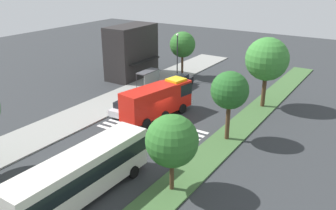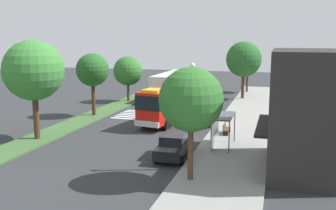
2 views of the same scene
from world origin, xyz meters
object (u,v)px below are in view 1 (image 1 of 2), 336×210
at_px(parked_car_mid, 180,81).
at_px(median_tree_west, 230,91).
at_px(street_lamp, 177,53).
at_px(bus_stop_shelter, 150,76).
at_px(parked_car_west, 127,107).
at_px(sidewalk_tree_east, 183,45).
at_px(fire_truck, 159,99).
at_px(median_tree_center, 267,59).
at_px(bench_near_shelter, 132,94).
at_px(median_tree_far_west, 172,141).
at_px(transit_bus, 81,173).

height_order(parked_car_mid, median_tree_west, median_tree_west).
bearing_deg(street_lamp, bus_stop_shelter, 170.10).
bearing_deg(bus_stop_shelter, median_tree_west, -118.94).
distance_m(parked_car_west, sidewalk_tree_east, 16.52).
bearing_deg(fire_truck, parked_car_mid, 29.16).
height_order(parked_car_mid, street_lamp, street_lamp).
distance_m(sidewalk_tree_east, median_tree_center, 15.44).
relative_size(street_lamp, median_tree_center, 0.83).
height_order(parked_car_west, bus_stop_shelter, bus_stop_shelter).
relative_size(bus_stop_shelter, bench_near_shelter, 2.19).
relative_size(fire_truck, bench_near_shelter, 5.82).
bearing_deg(median_tree_center, parked_car_mid, 84.14).
distance_m(bus_stop_shelter, bench_near_shelter, 4.20).
xyz_separation_m(sidewalk_tree_east, median_tree_far_west, (-25.73, -14.38, -0.84)).
distance_m(parked_car_west, median_tree_west, 12.87).
bearing_deg(transit_bus, fire_truck, -164.86).
bearing_deg(bench_near_shelter, street_lamp, -5.68).
distance_m(fire_truck, median_tree_center, 13.08).
bearing_deg(transit_bus, median_tree_far_west, 132.90).
bearing_deg(fire_truck, bus_stop_shelter, 52.09).
xyz_separation_m(street_lamp, median_tree_center, (-3.43, -13.98, 1.71)).
bearing_deg(street_lamp, bench_near_shelter, 174.32).
xyz_separation_m(fire_truck, parked_car_west, (-1.30, 3.48, -1.23)).
xyz_separation_m(bus_stop_shelter, sidewalk_tree_east, (7.55, -0.55, 3.04)).
bearing_deg(parked_car_mid, parked_car_west, 177.59).
relative_size(fire_truck, median_tree_west, 1.39).
distance_m(parked_car_mid, street_lamp, 4.29).
bearing_deg(median_tree_far_west, bench_near_shelter, 46.47).
xyz_separation_m(parked_car_mid, sidewalk_tree_east, (4.29, 2.20, 4.06)).
bearing_deg(transit_bus, parked_car_mid, -163.07).
bearing_deg(bench_near_shelter, median_tree_west, -105.92).
relative_size(sidewalk_tree_east, median_tree_center, 0.82).
bearing_deg(sidewalk_tree_east, transit_bus, -162.24).
distance_m(fire_truck, parked_car_west, 3.91).
height_order(fire_truck, median_tree_center, median_tree_center).
xyz_separation_m(median_tree_west, median_tree_center, (10.27, -0.00, 0.80)).
height_order(bus_stop_shelter, median_tree_west, median_tree_west).
distance_m(bench_near_shelter, street_lamp, 10.12).
relative_size(fire_truck, transit_bus, 0.79).
xyz_separation_m(bench_near_shelter, sidewalk_tree_east, (11.55, -0.54, 4.34)).
height_order(fire_truck, parked_car_mid, fire_truck).
distance_m(parked_car_mid, sidewalk_tree_east, 6.30).
xyz_separation_m(parked_car_west, bench_near_shelter, (4.31, 2.74, -0.27)).
bearing_deg(fire_truck, transit_bus, -155.26).
bearing_deg(transit_bus, bench_near_shelter, -150.34).
bearing_deg(median_tree_center, street_lamp, 76.22).
height_order(transit_bus, bench_near_shelter, transit_bus).
relative_size(parked_car_mid, median_tree_center, 0.58).
distance_m(parked_car_mid, bus_stop_shelter, 4.39).
distance_m(transit_bus, bus_stop_shelter, 24.67).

